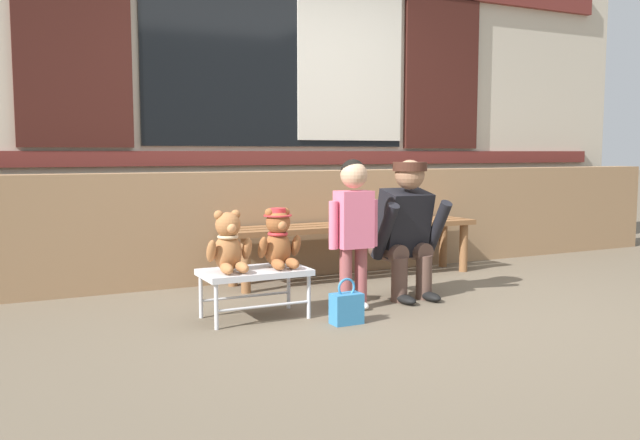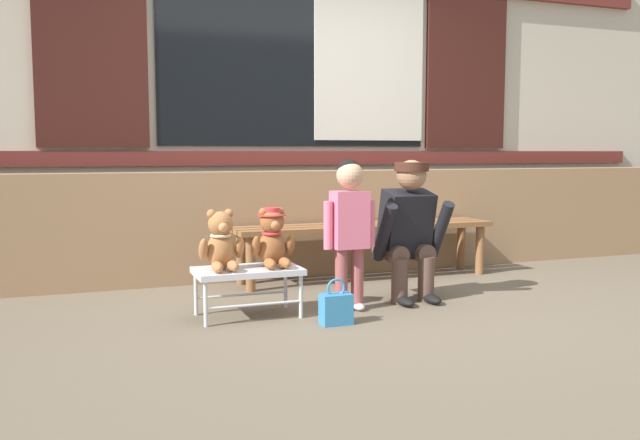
{
  "view_description": "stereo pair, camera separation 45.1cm",
  "coord_description": "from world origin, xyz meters",
  "px_view_note": "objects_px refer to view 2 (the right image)",
  "views": [
    {
      "loc": [
        -2.33,
        -3.56,
        1.0
      ],
      "look_at": [
        -0.32,
        0.45,
        0.55
      ],
      "focal_mm": 37.97,
      "sensor_mm": 36.0,
      "label": 1
    },
    {
      "loc": [
        -1.92,
        -3.75,
        1.0
      ],
      "look_at": [
        -0.32,
        0.45,
        0.55
      ],
      "focal_mm": 37.97,
      "sensor_mm": 36.0,
      "label": 2
    }
  ],
  "objects_px": {
    "teddy_bear_plain": "(221,243)",
    "handbag_on_ground": "(336,308)",
    "small_display_bench": "(248,274)",
    "teddy_bear_with_hat": "(273,239)",
    "child_standing": "(350,218)",
    "wooden_bench_long": "(365,232)",
    "adult_crouching": "(409,230)"
  },
  "relations": [
    {
      "from": "teddy_bear_plain",
      "to": "handbag_on_ground",
      "type": "height_order",
      "value": "teddy_bear_plain"
    },
    {
      "from": "wooden_bench_long",
      "to": "handbag_on_ground",
      "type": "distance_m",
      "value": 1.46
    },
    {
      "from": "teddy_bear_plain",
      "to": "child_standing",
      "type": "distance_m",
      "value": 0.82
    },
    {
      "from": "child_standing",
      "to": "wooden_bench_long",
      "type": "bearing_deg",
      "value": 59.99
    },
    {
      "from": "small_display_bench",
      "to": "teddy_bear_with_hat",
      "type": "relative_size",
      "value": 1.76
    },
    {
      "from": "wooden_bench_long",
      "to": "small_display_bench",
      "type": "distance_m",
      "value": 1.46
    },
    {
      "from": "wooden_bench_long",
      "to": "adult_crouching",
      "type": "distance_m",
      "value": 0.79
    },
    {
      "from": "adult_crouching",
      "to": "handbag_on_ground",
      "type": "relative_size",
      "value": 3.49
    },
    {
      "from": "teddy_bear_with_hat",
      "to": "child_standing",
      "type": "xyz_separation_m",
      "value": [
        0.48,
        -0.07,
        0.12
      ]
    },
    {
      "from": "teddy_bear_with_hat",
      "to": "child_standing",
      "type": "height_order",
      "value": "child_standing"
    },
    {
      "from": "teddy_bear_plain",
      "to": "teddy_bear_with_hat",
      "type": "relative_size",
      "value": 1.0
    },
    {
      "from": "wooden_bench_long",
      "to": "small_display_bench",
      "type": "xyz_separation_m",
      "value": [
        -1.18,
        -0.86,
        -0.11
      ]
    },
    {
      "from": "wooden_bench_long",
      "to": "handbag_on_ground",
      "type": "bearing_deg",
      "value": -121.42
    },
    {
      "from": "teddy_bear_with_hat",
      "to": "adult_crouching",
      "type": "relative_size",
      "value": 0.38
    },
    {
      "from": "child_standing",
      "to": "adult_crouching",
      "type": "relative_size",
      "value": 1.01
    },
    {
      "from": "teddy_bear_plain",
      "to": "handbag_on_ground",
      "type": "xyz_separation_m",
      "value": [
        0.59,
        -0.37,
        -0.37
      ]
    },
    {
      "from": "wooden_bench_long",
      "to": "child_standing",
      "type": "bearing_deg",
      "value": -120.01
    },
    {
      "from": "small_display_bench",
      "to": "teddy_bear_with_hat",
      "type": "height_order",
      "value": "teddy_bear_with_hat"
    },
    {
      "from": "small_display_bench",
      "to": "handbag_on_ground",
      "type": "relative_size",
      "value": 2.35
    },
    {
      "from": "small_display_bench",
      "to": "teddy_bear_plain",
      "type": "relative_size",
      "value": 1.76
    },
    {
      "from": "teddy_bear_with_hat",
      "to": "child_standing",
      "type": "distance_m",
      "value": 0.5
    },
    {
      "from": "wooden_bench_long",
      "to": "teddy_bear_with_hat",
      "type": "bearing_deg",
      "value": -139.94
    },
    {
      "from": "child_standing",
      "to": "adult_crouching",
      "type": "distance_m",
      "value": 0.53
    },
    {
      "from": "wooden_bench_long",
      "to": "handbag_on_ground",
      "type": "relative_size",
      "value": 7.72
    },
    {
      "from": "teddy_bear_with_hat",
      "to": "teddy_bear_plain",
      "type": "bearing_deg",
      "value": -179.87
    },
    {
      "from": "handbag_on_ground",
      "to": "small_display_bench",
      "type": "bearing_deg",
      "value": 139.94
    },
    {
      "from": "child_standing",
      "to": "handbag_on_ground",
      "type": "relative_size",
      "value": 3.52
    },
    {
      "from": "teddy_bear_with_hat",
      "to": "adult_crouching",
      "type": "xyz_separation_m",
      "value": [
        0.98,
        0.07,
        0.01
      ]
    },
    {
      "from": "small_display_bench",
      "to": "handbag_on_ground",
      "type": "height_order",
      "value": "small_display_bench"
    },
    {
      "from": "teddy_bear_plain",
      "to": "child_standing",
      "type": "relative_size",
      "value": 0.38
    },
    {
      "from": "teddy_bear_with_hat",
      "to": "handbag_on_ground",
      "type": "relative_size",
      "value": 1.34
    },
    {
      "from": "teddy_bear_plain",
      "to": "child_standing",
      "type": "height_order",
      "value": "child_standing"
    }
  ]
}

